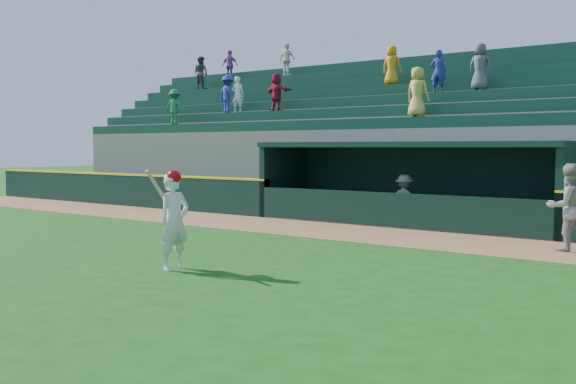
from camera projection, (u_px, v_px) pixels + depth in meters
name	position (u px, v px, depth m)	size (l,w,h in m)	color
ground	(242.00, 260.00, 13.13)	(120.00, 120.00, 0.00)	#184C13
warning_track	(361.00, 233.00, 17.07)	(40.00, 3.00, 0.01)	#98623C
field_wall_left	(115.00, 190.00, 25.60)	(15.50, 0.30, 1.20)	black
wall_stripe_left	(115.00, 174.00, 25.56)	(15.50, 0.32, 0.06)	yellow
dugout_player_front	(568.00, 207.00, 14.15)	(0.95, 0.74, 1.95)	gray
dugout_player_inside	(404.00, 200.00, 18.87)	(0.97, 0.56, 1.50)	gray
dugout	(413.00, 178.00, 19.47)	(9.40, 2.80, 2.46)	slate
stands	(468.00, 144.00, 23.08)	(34.50, 6.30, 6.99)	slate
batter_at_plate	(174.00, 220.00, 12.01)	(0.52, 0.82, 1.90)	white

